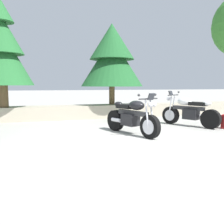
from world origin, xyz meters
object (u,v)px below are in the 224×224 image
Objects in this scene: motorcycle_white_far_right at (189,112)px; pine_tree_far_left at (1,48)px; motorcycle_black_centre at (132,117)px; pine_tree_mid_left at (112,57)px.

pine_tree_far_left is (-6.09, 2.76, 2.22)m from motorcycle_white_far_right.
motorcycle_black_centre is 5.57m from pine_tree_far_left.
pine_tree_mid_left is at bearing 81.87° from motorcycle_black_centre.
motorcycle_black_centre is 2.45m from motorcycle_white_far_right.
pine_tree_mid_left reaches higher than motorcycle_black_centre.
motorcycle_white_far_right is 7.04m from pine_tree_far_left.
pine_tree_far_left reaches higher than pine_tree_mid_left.
pine_tree_mid_left is (4.28, 0.24, -0.12)m from pine_tree_far_left.
motorcycle_white_far_right is 0.56× the size of pine_tree_mid_left.
motorcycle_black_centre is 0.58× the size of pine_tree_mid_left.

